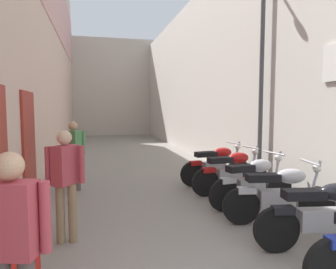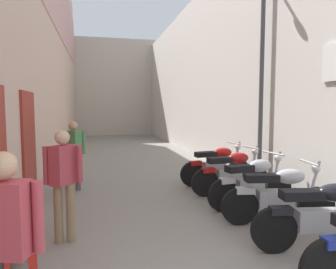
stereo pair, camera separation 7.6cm
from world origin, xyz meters
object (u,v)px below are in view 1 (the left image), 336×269
(motorcycle_fourth, at_px, (253,181))
(street_lamp, at_px, (258,66))
(motorcycle_sixth, at_px, (216,164))
(pedestrian_by_doorway, at_px, (13,243))
(pedestrian_mid_alley, at_px, (65,178))
(motorcycle_third, at_px, (280,193))
(pedestrian_further_down, at_px, (74,150))
(motorcycle_fifth, at_px, (232,171))
(motorcycle_second, at_px, (324,214))

(motorcycle_fourth, relative_size, street_lamp, 0.38)
(motorcycle_fourth, bearing_deg, motorcycle_sixth, 90.00)
(motorcycle_fourth, bearing_deg, street_lamp, 58.48)
(pedestrian_by_doorway, xyz_separation_m, pedestrian_mid_alley, (0.18, 2.08, 0.00))
(motorcycle_third, bearing_deg, pedestrian_mid_alley, 178.53)
(motorcycle_third, distance_m, pedestrian_by_doorway, 4.02)
(motorcycle_sixth, xyz_separation_m, pedestrian_further_down, (-3.34, 0.22, 0.42))
(motorcycle_fourth, distance_m, motorcycle_fifth, 0.93)
(motorcycle_third, xyz_separation_m, pedestrian_by_doorway, (-3.46, -1.99, 0.42))
(motorcycle_sixth, bearing_deg, pedestrian_further_down, 176.25)
(motorcycle_second, relative_size, motorcycle_fourth, 1.00)
(motorcycle_third, height_order, pedestrian_by_doorway, pedestrian_by_doorway)
(motorcycle_fourth, relative_size, pedestrian_further_down, 1.17)
(motorcycle_fourth, distance_m, pedestrian_further_down, 3.92)
(motorcycle_fifth, height_order, pedestrian_mid_alley, pedestrian_mid_alley)
(pedestrian_mid_alley, bearing_deg, motorcycle_second, -17.91)
(motorcycle_fifth, relative_size, pedestrian_by_doorway, 1.18)
(motorcycle_third, xyz_separation_m, street_lamp, (0.70, 2.02, 2.30))
(motorcycle_sixth, distance_m, pedestrian_mid_alley, 4.19)
(pedestrian_by_doorway, xyz_separation_m, street_lamp, (4.16, 4.01, 1.89))
(motorcycle_sixth, distance_m, pedestrian_further_down, 3.38)
(motorcycle_third, xyz_separation_m, motorcycle_fourth, (0.00, 0.87, 0.00))
(motorcycle_fifth, distance_m, motorcycle_sixth, 0.86)
(motorcycle_sixth, distance_m, pedestrian_by_doorway, 5.81)
(motorcycle_fifth, distance_m, street_lamp, 2.42)
(motorcycle_sixth, bearing_deg, motorcycle_second, -90.00)
(pedestrian_further_down, height_order, street_lamp, street_lamp)
(motorcycle_sixth, xyz_separation_m, street_lamp, (0.70, -0.64, 2.30))
(motorcycle_third, distance_m, pedestrian_mid_alley, 3.31)
(pedestrian_mid_alley, bearing_deg, motorcycle_sixth, 38.02)
(motorcycle_fourth, relative_size, pedestrian_by_doorway, 1.17)
(motorcycle_fifth, distance_m, pedestrian_further_down, 3.54)
(motorcycle_fifth, distance_m, pedestrian_by_doorway, 5.15)
(motorcycle_fourth, xyz_separation_m, pedestrian_mid_alley, (-3.28, -0.79, 0.42))
(motorcycle_third, xyz_separation_m, motorcycle_sixth, (0.00, 2.65, 0.00))
(motorcycle_second, bearing_deg, pedestrian_by_doorway, -163.65)
(pedestrian_by_doorway, bearing_deg, pedestrian_mid_alley, 85.07)
(motorcycle_third, distance_m, motorcycle_sixth, 2.65)
(motorcycle_third, relative_size, pedestrian_further_down, 1.17)
(motorcycle_fourth, relative_size, pedestrian_mid_alley, 1.17)
(motorcycle_fifth, bearing_deg, street_lamp, 17.40)
(pedestrian_further_down, bearing_deg, pedestrian_mid_alley, -88.77)
(motorcycle_fifth, relative_size, motorcycle_sixth, 1.00)
(motorcycle_fourth, bearing_deg, motorcycle_third, -90.00)
(motorcycle_second, relative_size, street_lamp, 0.38)
(pedestrian_further_down, bearing_deg, street_lamp, -11.93)
(pedestrian_by_doorway, bearing_deg, pedestrian_further_down, 88.59)
(motorcycle_fifth, bearing_deg, pedestrian_by_doorway, -132.42)
(motorcycle_second, distance_m, motorcycle_third, 0.98)
(pedestrian_by_doorway, height_order, street_lamp, street_lamp)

